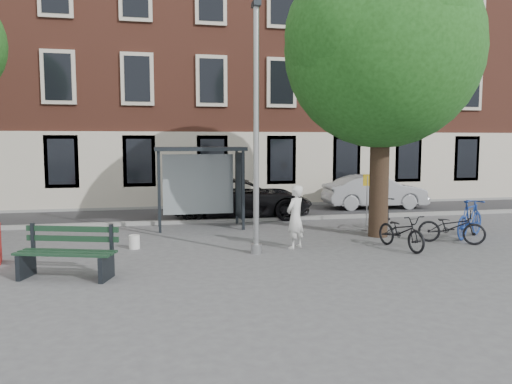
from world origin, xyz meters
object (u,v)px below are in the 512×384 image
Objects in this scene: notice_sign at (367,189)px; bike_b at (470,219)px; bus_shelter at (212,169)px; car_dark at (242,198)px; bench at (67,255)px; lamppost at (256,142)px; painter at (295,217)px; car_silver at (375,192)px; bike_d at (384,215)px; bike_c at (401,231)px; bike_a at (452,227)px.

bike_b is at bearing -45.89° from notice_sign.
bus_shelter is 0.55× the size of car_dark.
notice_sign reaches higher than bench.
car_dark is at bearing 82.97° from lamppost.
bus_shelter is 1.53× the size of bike_b.
lamppost is 3.67× the size of painter.
car_silver is (0.15, 6.62, 0.14)m from bike_b.
lamppost reaches higher than car_dark.
notice_sign is at bearing -177.55° from painter.
car_silver is 4.40m from notice_sign.
lamppost is 4.24m from bus_shelter.
notice_sign is (8.80, 4.89, 0.72)m from bench.
bench is at bearing -161.94° from lamppost.
bike_d is 1.54m from notice_sign.
bus_shelter is 0.67× the size of car_silver.
bike_c is at bearing 126.45° from painter.
bus_shelter is at bearing 91.68° from bike_a.
painter reaches higher than car_silver.
bus_shelter is 8.03m from car_silver.
bike_b is 2.46m from bike_d.
bike_a is (4.39, -0.26, -0.37)m from painter.
bike_a is at bearing -135.12° from car_dark.
bike_d is (4.48, 2.11, -2.24)m from lamppost.
notice_sign reaches higher than bike_b.
bike_a is at bearing -65.00° from notice_sign.
painter is (1.73, -3.72, -1.09)m from bus_shelter.
painter is at bearing 121.28° from bike_a.
bike_a is 0.94× the size of bike_b.
bike_c is at bearing 25.92° from bench.
lamppost reaches higher than bike_b.
painter reaches higher than bike_b.
bus_shelter is at bearing 29.16° from bike_b.
car_dark is at bearing 73.94° from bench.
bike_d reaches higher than bike_c.
car_dark is (1.35, 1.89, -1.20)m from bus_shelter.
bike_d is at bearing -83.94° from notice_sign.
bench is (-4.26, -1.39, -2.31)m from lamppost.
notice_sign is (-0.97, 3.38, 0.73)m from bike_a.
notice_sign reaches higher than car_silver.
bike_a is at bearing 85.93° from bike_b.
notice_sign is (3.42, 3.11, 0.36)m from painter.
car_dark reaches higher than bike_b.
bike_c is (4.41, -4.37, -1.45)m from bus_shelter.
bike_b is (5.38, 0.33, -0.27)m from painter.
bike_a is 3.59m from notice_sign.
bus_shelter is 1.68× the size of notice_sign.
car_silver is at bearing -71.44° from car_dark.
bench is 0.49× the size of car_silver.
lamppost reaches higher than notice_sign.
bike_a is (5.51, 0.12, -2.32)m from lamppost.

